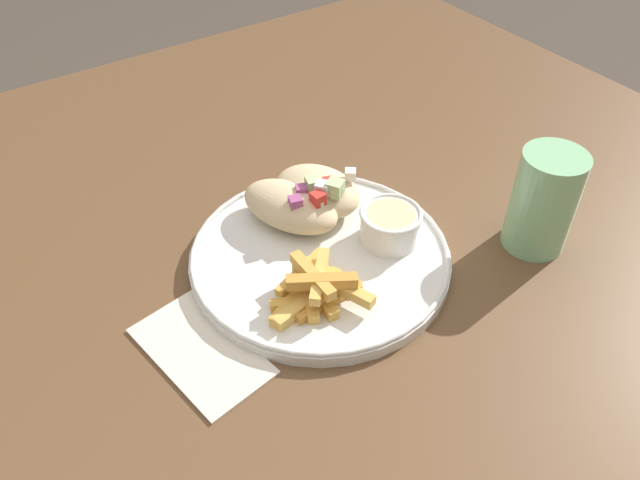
% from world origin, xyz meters
% --- Properties ---
extents(table, '(1.19, 1.19, 0.73)m').
position_xyz_m(table, '(0.00, 0.00, 0.66)').
color(table, brown).
rests_on(table, ground_plane).
extents(napkin, '(0.16, 0.10, 0.00)m').
position_xyz_m(napkin, '(0.05, -0.21, 0.74)').
color(napkin, silver).
rests_on(napkin, table).
extents(plate, '(0.29, 0.29, 0.02)m').
position_xyz_m(plate, '(0.01, -0.04, 0.74)').
color(plate, white).
rests_on(plate, table).
extents(pita_sandwich_near, '(0.14, 0.11, 0.06)m').
position_xyz_m(pita_sandwich_near, '(-0.05, -0.04, 0.77)').
color(pita_sandwich_near, beige).
rests_on(pita_sandwich_near, plate).
extents(pita_sandwich_far, '(0.13, 0.12, 0.06)m').
position_xyz_m(pita_sandwich_far, '(-0.06, 0.00, 0.77)').
color(pita_sandwich_far, beige).
rests_on(pita_sandwich_far, plate).
extents(fries_pile, '(0.10, 0.11, 0.04)m').
position_xyz_m(fries_pile, '(0.06, -0.09, 0.76)').
color(fries_pile, gold).
rests_on(fries_pile, plate).
extents(sauce_ramekin, '(0.07, 0.07, 0.04)m').
position_xyz_m(sauce_ramekin, '(0.04, 0.03, 0.77)').
color(sauce_ramekin, white).
rests_on(sauce_ramekin, plate).
extents(water_glass, '(0.07, 0.07, 0.12)m').
position_xyz_m(water_glass, '(0.12, 0.18, 0.79)').
color(water_glass, '#8CCC93').
rests_on(water_glass, table).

